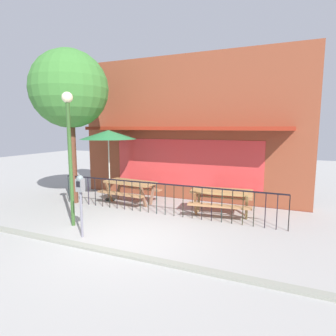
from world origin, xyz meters
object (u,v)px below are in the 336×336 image
patio_umbrella (108,135)px  street_lamp (69,139)px  picnic_table_left (130,186)px  parking_meter_near (80,190)px  picnic_table_right (222,196)px  street_tree (69,90)px

patio_umbrella → street_lamp: size_ratio=0.72×
picnic_table_left → parking_meter_near: 3.29m
picnic_table_left → picnic_table_right: same height
patio_umbrella → parking_meter_near: size_ratio=1.67×
street_tree → picnic_table_right: bearing=6.6°
street_lamp → patio_umbrella: bearing=103.9°
street_tree → picnic_table_left: bearing=21.4°
patio_umbrella → street_tree: bearing=-141.7°
picnic_table_left → street_tree: (-1.85, -0.73, 3.27)m
picnic_table_left → patio_umbrella: (-0.88, 0.04, 1.75)m
parking_meter_near → street_lamp: (-0.79, 0.57, 1.17)m
picnic_table_right → parking_meter_near: parking_meter_near is taller
patio_umbrella → street_tree: 1.96m
picnic_table_left → street_tree: street_tree is taller
street_tree → patio_umbrella: bearing=38.3°
parking_meter_near → street_tree: size_ratio=0.29×
patio_umbrella → street_tree: (-0.97, -0.76, 1.52)m
picnic_table_left → parking_meter_near: (0.56, -3.19, 0.57)m
parking_meter_near → street_tree: street_tree is taller
street_lamp → picnic_table_right: bearing=35.6°
picnic_table_left → patio_umbrella: patio_umbrella is taller
patio_umbrella → parking_meter_near: 3.73m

